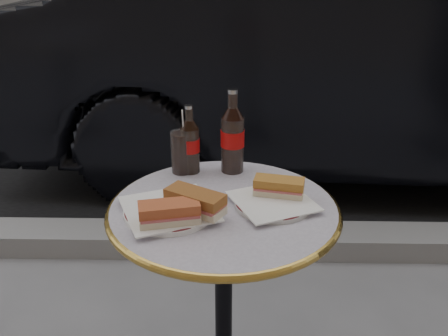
{
  "coord_description": "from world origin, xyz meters",
  "views": [
    {
      "loc": [
        0.03,
        -1.17,
        1.37
      ],
      "look_at": [
        0.0,
        0.05,
        0.82
      ],
      "focal_mm": 40.0,
      "sensor_mm": 36.0,
      "label": 1
    }
  ],
  "objects_px": {
    "plate_right": "(273,204)",
    "cola_glass": "(181,152)",
    "cola_bottle_right": "(233,131)",
    "parked_car": "(367,56)",
    "bistro_table": "(224,315)",
    "plate_left": "(169,212)",
    "cola_bottle_left": "(190,139)"
  },
  "relations": [
    {
      "from": "plate_right",
      "to": "cola_glass",
      "type": "bearing_deg",
      "value": 141.41
    },
    {
      "from": "cola_bottle_right",
      "to": "parked_car",
      "type": "distance_m",
      "value": 1.94
    },
    {
      "from": "bistro_table",
      "to": "plate_right",
      "type": "relative_size",
      "value": 3.57
    },
    {
      "from": "bistro_table",
      "to": "cola_bottle_right",
      "type": "bearing_deg",
      "value": 84.55
    },
    {
      "from": "bistro_table",
      "to": "cola_bottle_right",
      "type": "distance_m",
      "value": 0.54
    },
    {
      "from": "plate_left",
      "to": "cola_bottle_left",
      "type": "distance_m",
      "value": 0.28
    },
    {
      "from": "cola_glass",
      "to": "parked_car",
      "type": "xyz_separation_m",
      "value": [
        0.98,
        1.76,
        -0.07
      ]
    },
    {
      "from": "plate_right",
      "to": "cola_bottle_left",
      "type": "height_order",
      "value": "cola_bottle_left"
    },
    {
      "from": "cola_glass",
      "to": "parked_car",
      "type": "bearing_deg",
      "value": 60.83
    },
    {
      "from": "plate_right",
      "to": "bistro_table",
      "type": "bearing_deg",
      "value": -177.93
    },
    {
      "from": "bistro_table",
      "to": "parked_car",
      "type": "xyz_separation_m",
      "value": [
        0.85,
        1.98,
        0.36
      ]
    },
    {
      "from": "cola_glass",
      "to": "cola_bottle_right",
      "type": "bearing_deg",
      "value": 4.75
    },
    {
      "from": "plate_left",
      "to": "cola_bottle_left",
      "type": "height_order",
      "value": "cola_bottle_left"
    },
    {
      "from": "bistro_table",
      "to": "plate_left",
      "type": "height_order",
      "value": "plate_left"
    },
    {
      "from": "bistro_table",
      "to": "cola_bottle_left",
      "type": "relative_size",
      "value": 3.47
    },
    {
      "from": "plate_right",
      "to": "cola_bottle_right",
      "type": "bearing_deg",
      "value": 116.12
    },
    {
      "from": "cola_bottle_left",
      "to": "bistro_table",
      "type": "bearing_deg",
      "value": -64.16
    },
    {
      "from": "plate_left",
      "to": "cola_glass",
      "type": "xyz_separation_m",
      "value": [
        0.01,
        0.26,
        0.06
      ]
    },
    {
      "from": "parked_car",
      "to": "bistro_table",
      "type": "bearing_deg",
      "value": 159.58
    },
    {
      "from": "bistro_table",
      "to": "cola_bottle_left",
      "type": "distance_m",
      "value": 0.53
    },
    {
      "from": "cola_bottle_left",
      "to": "plate_left",
      "type": "bearing_deg",
      "value": -97.41
    },
    {
      "from": "bistro_table",
      "to": "cola_bottle_left",
      "type": "bearing_deg",
      "value": 115.84
    },
    {
      "from": "cola_bottle_left",
      "to": "parked_car",
      "type": "height_order",
      "value": "parked_car"
    },
    {
      "from": "cola_bottle_left",
      "to": "parked_car",
      "type": "distance_m",
      "value": 2.0
    },
    {
      "from": "cola_bottle_left",
      "to": "cola_glass",
      "type": "relative_size",
      "value": 1.63
    },
    {
      "from": "plate_left",
      "to": "cola_bottle_left",
      "type": "bearing_deg",
      "value": 82.59
    },
    {
      "from": "cola_bottle_right",
      "to": "plate_right",
      "type": "bearing_deg",
      "value": -63.88
    },
    {
      "from": "bistro_table",
      "to": "cola_bottle_left",
      "type": "xyz_separation_m",
      "value": [
        -0.11,
        0.22,
        0.47
      ]
    },
    {
      "from": "cola_glass",
      "to": "cola_bottle_left",
      "type": "bearing_deg",
      "value": 7.57
    },
    {
      "from": "plate_left",
      "to": "plate_right",
      "type": "height_order",
      "value": "plate_left"
    },
    {
      "from": "plate_right",
      "to": "cola_glass",
      "type": "distance_m",
      "value": 0.34
    },
    {
      "from": "plate_right",
      "to": "cola_bottle_left",
      "type": "relative_size",
      "value": 0.97
    }
  ]
}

